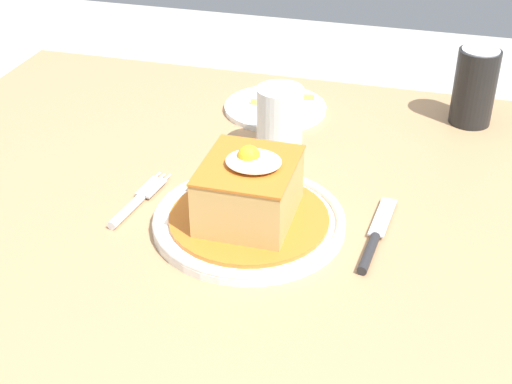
% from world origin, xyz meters
% --- Properties ---
extents(dining_table, '(1.14, 0.90, 0.76)m').
position_xyz_m(dining_table, '(0.00, 0.00, 0.64)').
color(dining_table, '#A87F56').
rests_on(dining_table, ground_plane).
extents(main_plate, '(0.24, 0.24, 0.02)m').
position_xyz_m(main_plate, '(0.00, -0.03, 0.77)').
color(main_plate, white).
rests_on(main_plate, dining_table).
extents(sandwich_meal, '(0.20, 0.20, 0.11)m').
position_xyz_m(sandwich_meal, '(0.00, -0.03, 0.81)').
color(sandwich_meal, '#C66B23').
rests_on(sandwich_meal, main_plate).
extents(fork, '(0.03, 0.14, 0.01)m').
position_xyz_m(fork, '(-0.16, -0.03, 0.77)').
color(fork, silver).
rests_on(fork, dining_table).
extents(knife, '(0.03, 0.17, 0.01)m').
position_xyz_m(knife, '(0.16, -0.03, 0.77)').
color(knife, '#262628').
rests_on(knife, dining_table).
extents(soda_can, '(0.07, 0.07, 0.12)m').
position_xyz_m(soda_can, '(0.26, 0.35, 0.82)').
color(soda_can, black).
rests_on(soda_can, dining_table).
extents(drinking_glass, '(0.07, 0.07, 0.10)m').
position_xyz_m(drinking_glass, '(-0.01, 0.16, 0.80)').
color(drinking_glass, '#3F2314').
rests_on(drinking_glass, dining_table).
extents(side_plate_fries, '(0.17, 0.17, 0.02)m').
position_xyz_m(side_plate_fries, '(-0.05, 0.31, 0.76)').
color(side_plate_fries, white).
rests_on(side_plate_fries, dining_table).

